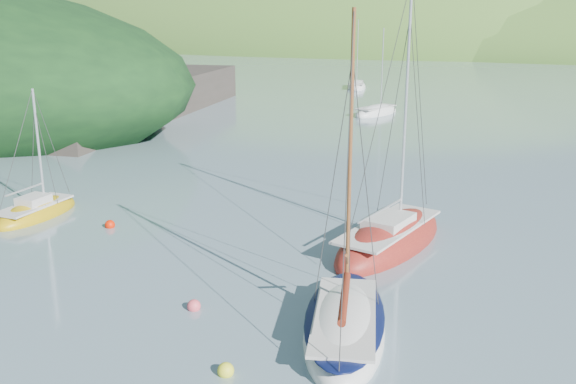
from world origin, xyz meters
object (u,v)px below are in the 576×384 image
at_px(sailboat_yellow, 37,213).
at_px(distant_sloop_a, 376,113).
at_px(distant_sloop_c, 356,87).
at_px(sloop_red, 389,241).
at_px(daysailer_white, 345,327).

height_order(sailboat_yellow, distant_sloop_a, distant_sloop_a).
distance_m(sailboat_yellow, distant_sloop_c, 57.40).
relative_size(sloop_red, distant_sloop_a, 1.36).
bearing_deg(distant_sloop_c, sloop_red, -88.52).
bearing_deg(sloop_red, daysailer_white, -74.04).
relative_size(daysailer_white, distant_sloop_c, 1.12).
bearing_deg(distant_sloop_c, daysailer_white, -90.24).
xyz_separation_m(sloop_red, sailboat_yellow, (-16.93, -2.95, -0.06)).
height_order(daysailer_white, distant_sloop_c, daysailer_white).
distance_m(daysailer_white, sloop_red, 8.13).
relative_size(daysailer_white, sailboat_yellow, 1.56).
bearing_deg(distant_sloop_c, distant_sloop_a, -84.88).
distance_m(sloop_red, distant_sloop_a, 36.16).
height_order(distant_sloop_a, distant_sloop_c, distant_sloop_c).
height_order(sloop_red, distant_sloop_c, sloop_red).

